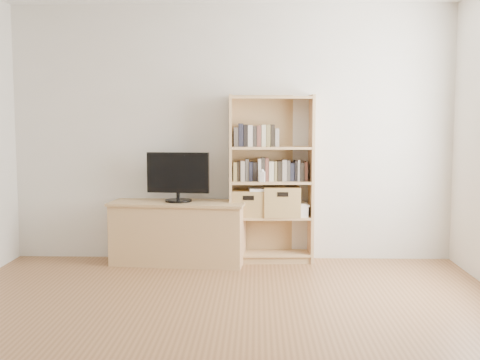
{
  "coord_description": "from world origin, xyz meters",
  "views": [
    {
      "loc": [
        0.26,
        -3.67,
        1.45
      ],
      "look_at": [
        0.1,
        1.9,
        0.88
      ],
      "focal_mm": 45.0,
      "sensor_mm": 36.0,
      "label": 1
    }
  ],
  "objects_px": {
    "television": "(178,177)",
    "baby_monitor": "(262,177)",
    "basket_left": "(249,203)",
    "tv_stand": "(179,234)",
    "laptop": "(265,189)",
    "basket_right": "(281,201)",
    "bookshelf": "(271,179)"
  },
  "relations": [
    {
      "from": "tv_stand",
      "to": "laptop",
      "type": "height_order",
      "value": "laptop"
    },
    {
      "from": "tv_stand",
      "to": "basket_left",
      "type": "bearing_deg",
      "value": 12.18
    },
    {
      "from": "television",
      "to": "basket_right",
      "type": "bearing_deg",
      "value": 11.49
    },
    {
      "from": "television",
      "to": "bookshelf",
      "type": "bearing_deg",
      "value": 12.03
    },
    {
      "from": "tv_stand",
      "to": "television",
      "type": "relative_size",
      "value": 2.09
    },
    {
      "from": "tv_stand",
      "to": "basket_right",
      "type": "distance_m",
      "value": 1.08
    },
    {
      "from": "baby_monitor",
      "to": "basket_right",
      "type": "distance_m",
      "value": 0.34
    },
    {
      "from": "basket_right",
      "to": "laptop",
      "type": "relative_size",
      "value": 1.14
    },
    {
      "from": "basket_right",
      "to": "tv_stand",
      "type": "bearing_deg",
      "value": -178.98
    },
    {
      "from": "basket_left",
      "to": "basket_right",
      "type": "height_order",
      "value": "basket_right"
    },
    {
      "from": "baby_monitor",
      "to": "basket_left",
      "type": "bearing_deg",
      "value": 161.89
    },
    {
      "from": "tv_stand",
      "to": "laptop",
      "type": "xyz_separation_m",
      "value": [
        0.87,
        0.07,
        0.44
      ]
    },
    {
      "from": "basket_right",
      "to": "laptop",
      "type": "bearing_deg",
      "value": -175.38
    },
    {
      "from": "basket_left",
      "to": "television",
      "type": "bearing_deg",
      "value": -173.95
    },
    {
      "from": "television",
      "to": "basket_left",
      "type": "bearing_deg",
      "value": 12.56
    },
    {
      "from": "television",
      "to": "laptop",
      "type": "height_order",
      "value": "television"
    },
    {
      "from": "bookshelf",
      "to": "laptop",
      "type": "bearing_deg",
      "value": -160.54
    },
    {
      "from": "basket_left",
      "to": "basket_right",
      "type": "relative_size",
      "value": 0.88
    },
    {
      "from": "bookshelf",
      "to": "basket_right",
      "type": "bearing_deg",
      "value": -2.6
    },
    {
      "from": "basket_left",
      "to": "bookshelf",
      "type": "bearing_deg",
      "value": 3.86
    },
    {
      "from": "television",
      "to": "laptop",
      "type": "xyz_separation_m",
      "value": [
        0.87,
        0.07,
        -0.13
      ]
    },
    {
      "from": "basket_right",
      "to": "laptop",
      "type": "xyz_separation_m",
      "value": [
        -0.16,
        -0.03,
        0.13
      ]
    },
    {
      "from": "laptop",
      "to": "baby_monitor",
      "type": "bearing_deg",
      "value": -115.85
    },
    {
      "from": "basket_left",
      "to": "laptop",
      "type": "height_order",
      "value": "laptop"
    },
    {
      "from": "laptop",
      "to": "tv_stand",
      "type": "bearing_deg",
      "value": 179.93
    },
    {
      "from": "television",
      "to": "basket_right",
      "type": "xyz_separation_m",
      "value": [
        1.03,
        0.1,
        -0.25
      ]
    },
    {
      "from": "television",
      "to": "baby_monitor",
      "type": "bearing_deg",
      "value": 5.94
    },
    {
      "from": "bookshelf",
      "to": "basket_right",
      "type": "distance_m",
      "value": 0.25
    },
    {
      "from": "bookshelf",
      "to": "basket_left",
      "type": "height_order",
      "value": "bookshelf"
    },
    {
      "from": "bookshelf",
      "to": "baby_monitor",
      "type": "xyz_separation_m",
      "value": [
        -0.09,
        -0.1,
        0.03
      ]
    },
    {
      "from": "bookshelf",
      "to": "television",
      "type": "bearing_deg",
      "value": -177.15
    },
    {
      "from": "bookshelf",
      "to": "laptop",
      "type": "xyz_separation_m",
      "value": [
        -0.06,
        -0.02,
        -0.1
      ]
    }
  ]
}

